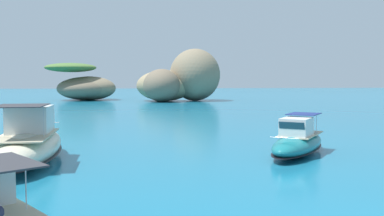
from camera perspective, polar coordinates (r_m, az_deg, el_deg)
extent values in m
ellipsoid|color=#84755B|center=(84.65, 0.41, 4.49)|extent=(12.64, 13.64, 10.36)
ellipsoid|color=#9E8966|center=(85.55, -3.76, 2.48)|extent=(8.20, 9.91, 4.40)
ellipsoid|color=#9E8966|center=(83.90, -3.69, 3.03)|extent=(13.70, 12.41, 6.10)
ellipsoid|color=#756651|center=(80.83, -4.08, 3.06)|extent=(7.48, 9.20, 6.26)
ellipsoid|color=#84755B|center=(89.70, -13.61, 2.60)|extent=(14.29, 14.37, 4.90)
ellipsoid|color=#756651|center=(90.25, -14.00, 2.57)|extent=(14.51, 15.38, 4.80)
ellipsoid|color=#9E8966|center=(88.72, -14.30, 2.34)|extent=(6.27, 5.58, 4.16)
ellipsoid|color=#517538|center=(89.14, -16.02, 5.25)|extent=(10.20, 9.28, 1.85)
cylinder|color=silver|center=(10.61, -21.45, -9.62)|extent=(0.03, 0.03, 1.19)
ellipsoid|color=beige|center=(22.94, -21.04, -4.92)|extent=(3.16, 9.52, 1.60)
ellipsoid|color=black|center=(22.99, -21.02, -5.80)|extent=(3.22, 9.71, 0.19)
cube|color=#C6B793|center=(22.16, -21.44, -3.45)|extent=(2.58, 5.26, 0.06)
cube|color=silver|center=(23.24, -20.90, -1.40)|extent=(2.07, 2.71, 1.32)
cube|color=#2D4756|center=(24.54, -20.31, -0.81)|extent=(1.85, 0.36, 0.70)
cylinder|color=silver|center=(26.42, -19.55, -1.88)|extent=(1.98, 0.11, 0.04)
cube|color=#333338|center=(21.11, -22.05, 0.30)|extent=(2.30, 2.90, 0.04)
cylinder|color=silver|center=(20.98, -19.35, -1.72)|extent=(0.03, 0.03, 1.51)
ellipsoid|color=#19727A|center=(24.44, 14.06, -4.75)|extent=(5.80, 6.83, 1.18)
ellipsoid|color=black|center=(24.48, 14.05, -5.36)|extent=(5.92, 6.97, 0.14)
cube|color=#C6B793|center=(24.87, 14.38, -3.44)|extent=(3.69, 4.13, 0.06)
cube|color=silver|center=(23.97, 13.89, -2.46)|extent=(2.33, 2.43, 0.97)
cube|color=#2D4756|center=(23.01, 13.27, -2.46)|extent=(1.23, 0.99, 0.52)
cylinder|color=silver|center=(21.75, 12.29, -3.96)|extent=(1.20, 0.89, 0.04)
cube|color=navy|center=(25.43, 14.81, -0.77)|extent=(2.55, 2.64, 0.04)
cylinder|color=silver|center=(25.32, 16.39, -2.08)|extent=(0.03, 0.03, 1.11)
cylinder|color=silver|center=(25.66, 13.20, -1.95)|extent=(0.03, 0.03, 1.11)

